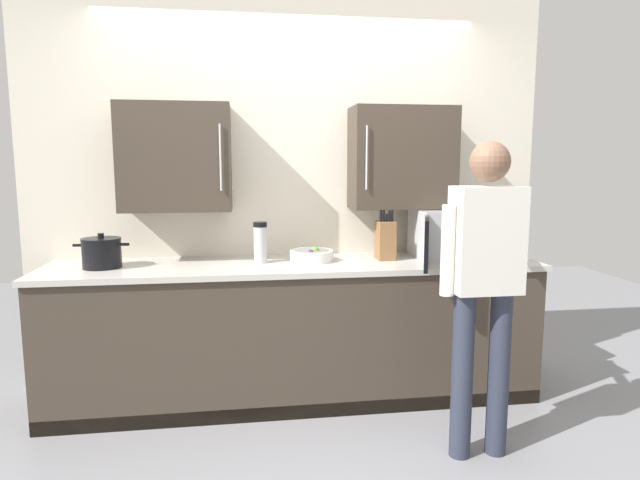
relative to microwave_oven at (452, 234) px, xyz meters
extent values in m
plane|color=gray|center=(-1.06, -0.77, -1.06)|extent=(9.40, 9.40, 0.00)
cube|color=beige|center=(-1.06, 0.35, 0.38)|extent=(3.51, 0.10, 2.88)
cube|color=#3D3328|center=(-1.79, 0.14, 0.50)|extent=(0.69, 0.32, 0.67)
cylinder|color=#B7BABF|center=(-1.51, -0.04, 0.50)|extent=(0.01, 0.01, 0.40)
cube|color=#3D3328|center=(-0.32, 0.14, 0.50)|extent=(0.69, 0.32, 0.67)
cylinder|color=#B7BABF|center=(-0.60, -0.04, 0.50)|extent=(0.01, 0.01, 0.40)
cube|color=#3D3328|center=(-1.06, -0.03, -0.63)|extent=(3.07, 0.64, 0.87)
cube|color=#BCB7AD|center=(-1.06, -0.03, -0.18)|extent=(3.11, 0.68, 0.03)
cube|color=black|center=(-1.06, -0.33, -1.02)|extent=(3.07, 0.04, 0.09)
cube|color=#B7BABF|center=(0.03, 0.01, 0.00)|extent=(0.55, 0.39, 0.32)
cube|color=beige|center=(-0.05, 0.00, 0.00)|extent=(0.36, 0.33, 0.26)
cube|color=black|center=(0.23, -0.19, 0.00)|extent=(0.15, 0.01, 0.30)
cube|color=black|center=(-0.31, -0.37, 0.00)|extent=(0.15, 0.38, 0.30)
cylinder|color=black|center=(-2.23, -0.03, -0.08)|extent=(0.23, 0.23, 0.17)
cylinder|color=black|center=(-2.23, -0.03, 0.01)|extent=(0.23, 0.23, 0.02)
cylinder|color=black|center=(-2.23, -0.03, 0.03)|extent=(0.04, 0.04, 0.03)
cylinder|color=black|center=(-2.37, -0.03, -0.02)|extent=(0.05, 0.02, 0.02)
cylinder|color=black|center=(-2.09, -0.03, -0.02)|extent=(0.05, 0.02, 0.02)
cylinder|color=#B7BABF|center=(-1.28, 0.00, -0.05)|extent=(0.08, 0.08, 0.23)
cylinder|color=black|center=(-1.28, 0.00, 0.08)|extent=(0.09, 0.09, 0.03)
cylinder|color=white|center=(-0.95, 0.01, -0.13)|extent=(0.28, 0.28, 0.07)
cylinder|color=slate|center=(-0.95, 0.01, -0.11)|extent=(0.23, 0.23, 0.04)
sphere|color=orange|center=(-0.92, 0.01, -0.10)|extent=(0.04, 0.04, 0.04)
sphere|color=#5B9333|center=(-0.93, 0.00, -0.09)|extent=(0.06, 0.06, 0.06)
sphere|color=#511E5B|center=(-0.96, -0.05, -0.10)|extent=(0.04, 0.04, 0.04)
cube|color=brown|center=(-0.46, 0.01, -0.04)|extent=(0.11, 0.15, 0.25)
cylinder|color=black|center=(-0.50, -0.02, 0.13)|extent=(0.02, 0.02, 0.08)
cylinder|color=black|center=(-0.48, -0.02, 0.13)|extent=(0.02, 0.02, 0.09)
cylinder|color=black|center=(-0.46, -0.02, 0.12)|extent=(0.02, 0.02, 0.05)
cylinder|color=black|center=(-0.44, -0.02, 0.13)|extent=(0.02, 0.02, 0.07)
cylinder|color=black|center=(-0.42, -0.02, 0.13)|extent=(0.02, 0.02, 0.08)
cylinder|color=#282D3D|center=(-0.28, -0.87, -0.62)|extent=(0.11, 0.11, 0.88)
cylinder|color=#282D3D|center=(-0.08, -0.87, -0.62)|extent=(0.11, 0.11, 0.88)
cube|color=silver|center=(-0.18, -0.87, 0.08)|extent=(0.34, 0.20, 0.54)
sphere|color=brown|center=(-0.18, -0.87, 0.47)|extent=(0.20, 0.20, 0.20)
cylinder|color=brown|center=(0.01, -0.60, 0.18)|extent=(0.10, 0.57, 0.30)
cylinder|color=silver|center=(-0.38, -0.87, 0.03)|extent=(0.07, 0.07, 0.45)
camera|label=1|loc=(-1.39, -3.39, 0.46)|focal=30.18mm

